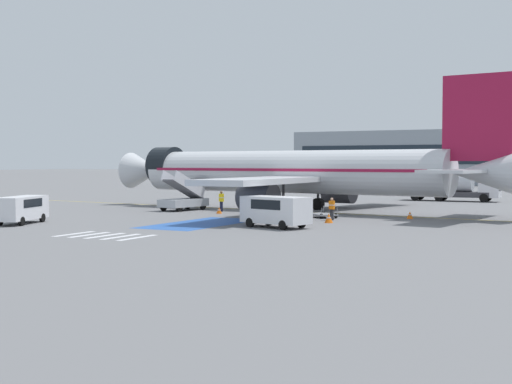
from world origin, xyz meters
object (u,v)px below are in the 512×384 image
object	(u,v)px
service_van_0	(22,207)
baggage_cart	(323,214)
traffic_cone_0	(219,210)
traffic_cone_1	(410,215)
boarding_stairs_forward	(184,200)
ground_crew_2	(261,204)
ground_crew_0	(221,200)
traffic_cone_2	(329,218)
ground_crew_1	(268,204)
ground_crew_3	(332,207)
fuel_tanker	(450,186)
airliner	(293,172)
service_van_1	(276,209)

from	to	relation	value
service_van_0	baggage_cart	bearing A→B (deg)	23.71
traffic_cone_0	traffic_cone_1	size ratio (longest dim) A/B	0.96
boarding_stairs_forward	ground_crew_2	size ratio (longest dim) A/B	3.11
ground_crew_0	traffic_cone_2	distance (m)	14.62
boarding_stairs_forward	ground_crew_1	xyz separation A→B (m)	(10.24, -3.31, 0.08)
ground_crew_0	ground_crew_3	size ratio (longest dim) A/B	1.08
traffic_cone_2	baggage_cart	bearing A→B (deg)	117.21
baggage_cart	ground_crew_1	xyz separation A→B (m)	(-4.35, -1.13, 0.78)
ground_crew_1	ground_crew_3	distance (m)	6.00
fuel_tanker	ground_crew_3	bearing A→B (deg)	-3.89
service_van_0	traffic_cone_2	bearing A→B (deg)	11.32
airliner	fuel_tanker	world-z (taller)	airliner
fuel_tanker	traffic_cone_0	size ratio (longest dim) A/B	19.32
ground_crew_0	ground_crew_1	xyz separation A→B (m)	(6.36, -3.50, -0.04)
service_van_1	ground_crew_1	size ratio (longest dim) A/B	2.87
service_van_1	service_van_0	bearing A→B (deg)	-56.95
ground_crew_1	traffic_cone_0	bearing A→B (deg)	-154.70
ground_crew_2	baggage_cart	bearing A→B (deg)	84.10
baggage_cart	ground_crew_0	world-z (taller)	ground_crew_0
ground_crew_3	boarding_stairs_forward	bearing A→B (deg)	-7.65
baggage_cart	traffic_cone_2	bearing A→B (deg)	68.13
ground_crew_2	traffic_cone_0	distance (m)	4.55
airliner	boarding_stairs_forward	world-z (taller)	airliner
boarding_stairs_forward	ground_crew_0	size ratio (longest dim) A/B	2.94
baggage_cart	traffic_cone_2	world-z (taller)	baggage_cart
baggage_cart	traffic_cone_0	xyz separation A→B (m)	(-9.60, 0.08, 0.03)
service_van_0	ground_crew_2	world-z (taller)	service_van_0
service_van_1	baggage_cart	world-z (taller)	service_van_1
service_van_0	traffic_cone_2	xyz separation A→B (m)	(19.32, 10.86, -0.84)
fuel_tanker	traffic_cone_1	size ratio (longest dim) A/B	18.55
ground_crew_0	traffic_cone_1	world-z (taller)	ground_crew_0
boarding_stairs_forward	service_van_1	bearing A→B (deg)	-30.86
airliner	service_van_1	world-z (taller)	airliner
service_van_0	traffic_cone_0	size ratio (longest dim) A/B	9.57
ground_crew_3	traffic_cone_2	xyz separation A→B (m)	(0.67, -2.31, -0.64)
fuel_tanker	baggage_cart	distance (m)	29.65
ground_crew_3	traffic_cone_2	distance (m)	2.49
ground_crew_2	traffic_cone_1	size ratio (longest dim) A/B	2.99
ground_crew_2	traffic_cone_1	xyz separation A→B (m)	(11.69, 2.75, -0.71)
service_van_1	ground_crew_2	bearing A→B (deg)	-132.39
baggage_cart	ground_crew_1	bearing A→B (deg)	-34.47
airliner	ground_crew_2	distance (m)	6.69
baggage_cart	traffic_cone_1	distance (m)	6.82
service_van_1	ground_crew_3	world-z (taller)	service_van_1
airliner	baggage_cart	bearing A→B (deg)	-130.00
fuel_tanker	traffic_cone_0	distance (m)	32.22
ground_crew_2	traffic_cone_2	size ratio (longest dim) A/B	2.55
service_van_1	baggage_cart	size ratio (longest dim) A/B	1.74
baggage_cart	ground_crew_3	xyz separation A→B (m)	(1.58, -2.06, 0.73)
boarding_stairs_forward	ground_crew_1	world-z (taller)	boarding_stairs_forward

